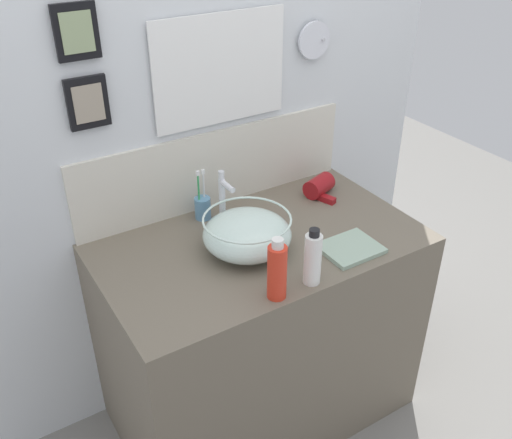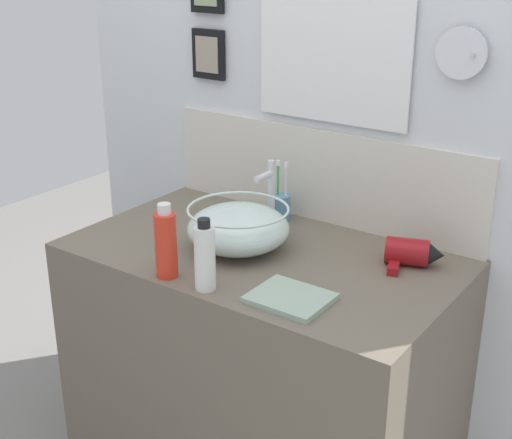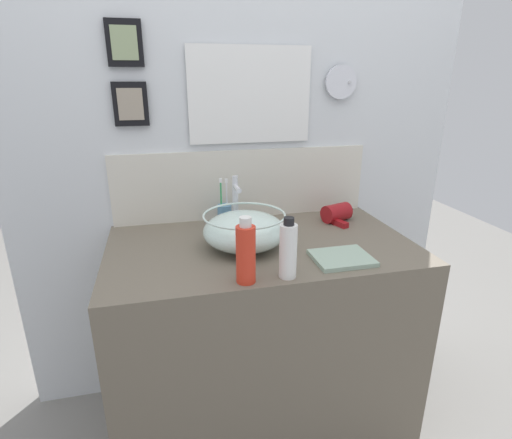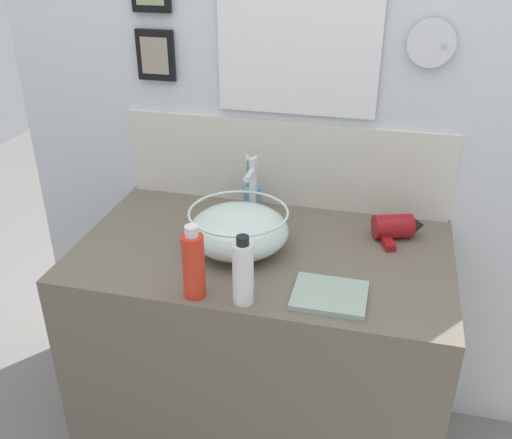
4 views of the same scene
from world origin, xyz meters
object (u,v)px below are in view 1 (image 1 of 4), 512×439
object	(u,v)px
hand_towel	(350,248)
lotion_bottle	(313,258)
spray_bottle	(277,271)
faucet	(223,198)
glass_bowl_sink	(247,234)
hair_drier	(322,185)
toothbrush_cup	(203,207)

from	to	relation	value
hand_towel	lotion_bottle	bearing A→B (deg)	-161.95
spray_bottle	hand_towel	distance (m)	0.38
faucet	spray_bottle	bearing A→B (deg)	-96.86
spray_bottle	glass_bowl_sink	bearing A→B (deg)	78.88
glass_bowl_sink	spray_bottle	world-z (taller)	spray_bottle
spray_bottle	hand_towel	xyz separation A→B (m)	(0.36, 0.07, -0.09)
hair_drier	hand_towel	distance (m)	0.42
faucet	toothbrush_cup	world-z (taller)	faucet
hair_drier	faucet	bearing A→B (deg)	-176.37
toothbrush_cup	lotion_bottle	world-z (taller)	toothbrush_cup
glass_bowl_sink	hair_drier	bearing A→B (deg)	22.49
lotion_bottle	toothbrush_cup	bearing A→B (deg)	101.95
faucet	hair_drier	size ratio (longest dim) A/B	1.32
glass_bowl_sink	toothbrush_cup	xyz separation A→B (m)	(-0.03, 0.28, -0.02)
faucet	spray_bottle	world-z (taller)	faucet
toothbrush_cup	hand_towel	xyz separation A→B (m)	(0.34, -0.46, -0.04)
glass_bowl_sink	hair_drier	size ratio (longest dim) A/B	1.71
hair_drier	spray_bottle	xyz separation A→B (m)	(-0.52, -0.46, 0.06)
glass_bowl_sink	hair_drier	distance (m)	0.51
glass_bowl_sink	lotion_bottle	distance (m)	0.27
toothbrush_cup	faucet	bearing A→B (deg)	-75.33
lotion_bottle	hand_towel	bearing A→B (deg)	18.05
lotion_bottle	spray_bottle	bearing A→B (deg)	-179.47
lotion_bottle	hand_towel	size ratio (longest dim) A/B	1.00
faucet	toothbrush_cup	xyz separation A→B (m)	(-0.03, 0.11, -0.08)
hand_towel	spray_bottle	bearing A→B (deg)	-168.37
spray_bottle	hair_drier	bearing A→B (deg)	41.12
glass_bowl_sink	spray_bottle	xyz separation A→B (m)	(-0.05, -0.26, 0.03)
glass_bowl_sink	spray_bottle	size ratio (longest dim) A/B	1.44
glass_bowl_sink	toothbrush_cup	bearing A→B (deg)	96.04
hair_drier	hand_towel	bearing A→B (deg)	-113.29
hand_towel	glass_bowl_sink	bearing A→B (deg)	148.58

